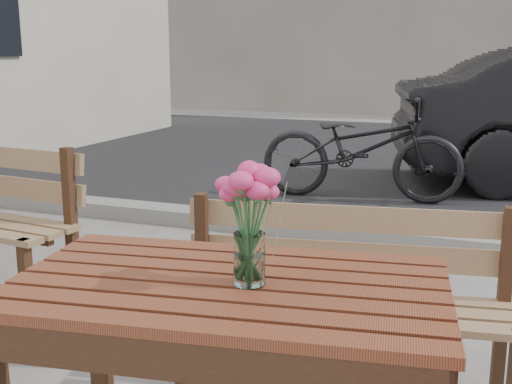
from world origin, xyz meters
TOP-DOWN VIEW (x-y plane):
  - street at (0.00, 5.06)m, footprint 30.00×8.12m
  - main_table at (-0.01, 0.06)m, footprint 1.29×0.87m
  - main_bench at (0.15, 0.85)m, footprint 1.35×0.60m
  - main_vase at (0.06, 0.06)m, footprint 0.19×0.19m
  - bicycle at (-0.52, 4.36)m, footprint 1.89×0.77m

SIDE VIEW (x-z plane):
  - street at x=0.00m, z-range -0.03..0.09m
  - bicycle at x=-0.52m, z-range 0.00..0.97m
  - main_bench at x=0.15m, z-range 0.09..0.90m
  - main_table at x=-0.01m, z-range 0.25..0.99m
  - main_vase at x=0.06m, z-range 0.78..1.12m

